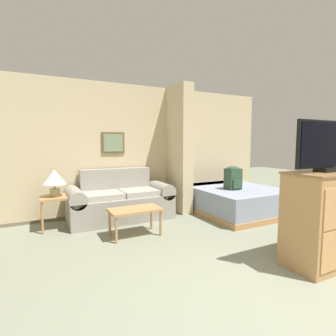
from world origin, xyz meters
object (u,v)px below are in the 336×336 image
object	(u,v)px
backpack	(233,177)
table_lamp	(54,178)
coffee_table	(135,212)
tv	(328,146)
bed	(234,199)
couch	(120,201)
tv_dresser	(323,219)

from	to	relation	value
backpack	table_lamp	bearing A→B (deg)	167.97
coffee_table	backpack	world-z (taller)	backpack
coffee_table	tv	world-z (taller)	tv
bed	couch	bearing A→B (deg)	165.92
bed	coffee_table	bearing A→B (deg)	-170.07
couch	tv_dresser	bearing A→B (deg)	-61.62
couch	backpack	xyz separation A→B (m)	(2.09, -0.72, 0.41)
couch	tv	xyz separation A→B (m)	(1.56, -2.89, 1.06)
tv_dresser	bed	distance (m)	2.44
tv_dresser	bed	world-z (taller)	tv_dresser
bed	backpack	bearing A→B (deg)	-136.27
tv	backpack	bearing A→B (deg)	76.24
table_lamp	couch	bearing A→B (deg)	1.82
tv_dresser	bed	xyz separation A→B (m)	(0.69, 2.32, -0.29)
couch	backpack	distance (m)	2.25
couch	tv_dresser	size ratio (longest dim) A/B	1.73
table_lamp	tv	xyz separation A→B (m)	(2.68, -2.85, 0.55)
couch	tv	size ratio (longest dim) A/B	1.88
table_lamp	bed	distance (m)	3.47
coffee_table	tv_dresser	bearing A→B (deg)	-49.84
bed	table_lamp	bearing A→B (deg)	171.08
coffee_table	table_lamp	bearing A→B (deg)	138.69
coffee_table	table_lamp	distance (m)	1.49
tv_dresser	bed	size ratio (longest dim) A/B	0.58
couch	coffee_table	size ratio (longest dim) A/B	2.44
bed	backpack	distance (m)	0.54
backpack	tv_dresser	bearing A→B (deg)	-103.75
tv_dresser	table_lamp	bearing A→B (deg)	133.23
coffee_table	tv_dresser	size ratio (longest dim) A/B	0.71
couch	bed	distance (m)	2.32
couch	table_lamp	distance (m)	1.23
couch	coffee_table	distance (m)	0.97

